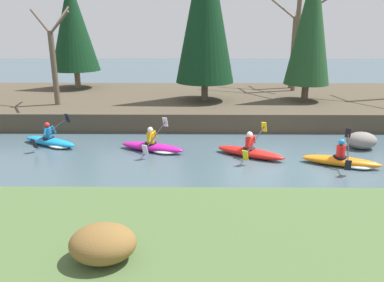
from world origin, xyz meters
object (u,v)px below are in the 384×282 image
(kayaker_lead, at_px, (344,161))
(boulder_midstream, at_px, (362,140))
(kayaker_far_back, at_px, (52,141))
(kayaker_trailing, at_px, (155,147))
(kayaker_middle, at_px, (251,151))

(kayaker_lead, height_order, boulder_midstream, kayaker_lead)
(kayaker_far_back, relative_size, boulder_midstream, 2.20)
(kayaker_trailing, relative_size, boulder_midstream, 2.24)
(kayaker_trailing, bearing_deg, kayaker_far_back, -169.42)
(boulder_midstream, bearing_deg, kayaker_trailing, -176.82)
(kayaker_middle, relative_size, boulder_midstream, 2.16)
(kayaker_trailing, xyz_separation_m, boulder_midstream, (8.47, 0.47, 0.15))
(kayaker_middle, xyz_separation_m, kayaker_far_back, (-8.18, 1.31, -0.02))
(kayaker_middle, relative_size, kayaker_trailing, 0.97)
(kayaker_lead, bearing_deg, boulder_midstream, 73.62)
(kayaker_lead, xyz_separation_m, kayaker_far_back, (-11.42, 2.26, 0.00))
(kayaker_lead, height_order, kayaker_trailing, same)
(kayaker_middle, bearing_deg, boulder_midstream, 42.27)
(kayaker_trailing, height_order, kayaker_far_back, same)
(kayaker_middle, xyz_separation_m, boulder_midstream, (4.70, 1.09, 0.12))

